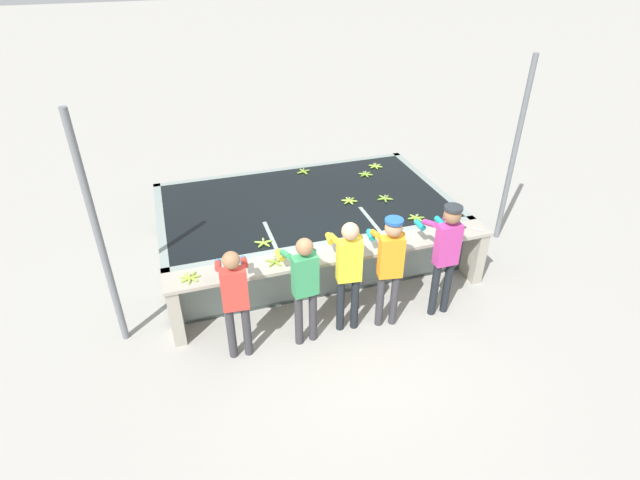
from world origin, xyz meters
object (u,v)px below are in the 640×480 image
object	(u,v)px
banana_bunch_floating_1	(376,166)
banana_bunch_floating_3	(304,171)
banana_bunch_floating_6	(416,218)
knife_0	(467,228)
support_post_left	(99,238)
support_post_right	(514,154)
worker_1	(304,282)
worker_4	(446,249)
worker_2	(348,267)
banana_bunch_ledge_0	(275,261)
worker_0	(235,295)
banana_bunch_ledge_1	(190,277)
banana_bunch_floating_2	(349,201)
banana_bunch_floating_0	(264,243)
worker_3	(390,262)
banana_bunch_floating_5	(385,198)
banana_bunch_floating_4	(366,174)

from	to	relation	value
banana_bunch_floating_1	banana_bunch_floating_3	bearing A→B (deg)	172.55
banana_bunch_floating_6	knife_0	distance (m)	0.78
support_post_left	support_post_right	size ratio (longest dim) A/B	1.00
worker_1	worker_4	size ratio (longest dim) A/B	0.93
worker_1	worker_2	xyz separation A→B (m)	(0.62, 0.07, 0.05)
banana_bunch_floating_3	banana_bunch_floating_6	size ratio (longest dim) A/B	0.99
banana_bunch_ledge_0	knife_0	distance (m)	2.98
worker_0	banana_bunch_ledge_0	size ratio (longest dim) A/B	5.82
knife_0	support_post_left	size ratio (longest dim) A/B	0.09
banana_bunch_ledge_1	support_post_left	size ratio (longest dim) A/B	0.09
worker_1	banana_bunch_floating_2	size ratio (longest dim) A/B	5.75
banana_bunch_floating_0	banana_bunch_ledge_0	size ratio (longest dim) A/B	1.00
banana_bunch_floating_0	support_post_left	world-z (taller)	support_post_left
worker_4	banana_bunch_floating_1	xyz separation A→B (m)	(0.32, 3.14, -0.13)
banana_bunch_floating_2	worker_3	bearing A→B (deg)	-94.99
support_post_left	worker_4	bearing A→B (deg)	-10.36
banana_bunch_floating_5	banana_bunch_ledge_1	world-z (taller)	banana_bunch_ledge_1
worker_0	support_post_left	xyz separation A→B (m)	(-1.46, 0.77, 0.64)
worker_0	banana_bunch_ledge_1	size ratio (longest dim) A/B	5.71
banana_bunch_floating_3	banana_bunch_floating_5	size ratio (longest dim) A/B	1.01
worker_2	banana_bunch_floating_6	xyz separation A→B (m)	(1.51, 1.01, -0.07)
worker_2	banana_bunch_floating_0	bearing A→B (deg)	131.52
banana_bunch_floating_0	banana_bunch_floating_3	distance (m)	2.52
worker_0	banana_bunch_floating_5	distance (m)	3.37
worker_3	support_post_right	size ratio (longest dim) A/B	0.53
support_post_right	worker_2	bearing A→B (deg)	-157.53
banana_bunch_ledge_0	worker_1	bearing A→B (deg)	-67.49
banana_bunch_floating_1	knife_0	distance (m)	2.57
banana_bunch_ledge_0	worker_2	bearing A→B (deg)	-30.65
worker_2	banana_bunch_ledge_1	distance (m)	2.06
banana_bunch_floating_4	banana_bunch_ledge_1	xyz separation A→B (m)	(-3.37, -2.28, 0.00)
banana_bunch_ledge_1	support_post_right	distance (m)	5.55
worker_1	support_post_left	size ratio (longest dim) A/B	0.51
worker_0	banana_bunch_floating_3	bearing A→B (deg)	60.92
worker_1	banana_bunch_ledge_1	size ratio (longest dim) A/B	5.77
worker_0	banana_bunch_floating_5	bearing A→B (deg)	33.02
worker_4	knife_0	size ratio (longest dim) A/B	6.15
banana_bunch_floating_3	support_post_right	size ratio (longest dim) A/B	0.09
banana_bunch_floating_1	banana_bunch_floating_6	bearing A→B (deg)	-95.27
worker_2	support_post_left	bearing A→B (deg)	166.65
worker_1	banana_bunch_ledge_0	distance (m)	0.63
worker_0	banana_bunch_ledge_0	xyz separation A→B (m)	(0.64, 0.58, -0.01)
banana_bunch_ledge_0	banana_bunch_floating_2	bearing A→B (deg)	40.54
worker_4	banana_bunch_floating_5	world-z (taller)	worker_4
banana_bunch_floating_6	knife_0	size ratio (longest dim) A/B	1.00
worker_2	support_post_left	size ratio (longest dim) A/B	0.53
worker_1	worker_3	bearing A→B (deg)	-0.58
banana_bunch_floating_0	banana_bunch_ledge_1	size ratio (longest dim) A/B	0.98
banana_bunch_floating_6	banana_bunch_ledge_0	world-z (taller)	banana_bunch_ledge_0
worker_1	worker_2	bearing A→B (deg)	6.60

